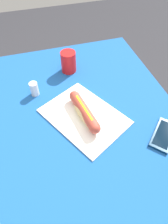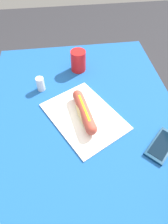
# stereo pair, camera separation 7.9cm
# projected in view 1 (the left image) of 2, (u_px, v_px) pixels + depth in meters

# --- Properties ---
(ground_plane) EXTENTS (6.00, 6.00, 0.00)m
(ground_plane) POSITION_uv_depth(u_px,v_px,m) (84.00, 186.00, 1.40)
(ground_plane) COLOR #2D2D33
(ground_plane) RESTS_ON ground
(dining_table) EXTENTS (1.07, 0.80, 0.77)m
(dining_table) POSITION_uv_depth(u_px,v_px,m) (85.00, 139.00, 0.93)
(dining_table) COLOR brown
(dining_table) RESTS_ON ground
(paper_wrapper) EXTENTS (0.40, 0.36, 0.01)m
(paper_wrapper) POSITION_uv_depth(u_px,v_px,m) (84.00, 116.00, 0.81)
(paper_wrapper) COLOR white
(paper_wrapper) RESTS_ON dining_table
(hot_dog) EXTENTS (0.22, 0.08, 0.05)m
(hot_dog) POSITION_uv_depth(u_px,v_px,m) (84.00, 111.00, 0.79)
(hot_dog) COLOR #E5BC75
(hot_dog) RESTS_ON paper_wrapper
(cell_phone) EXTENTS (0.15, 0.16, 0.01)m
(cell_phone) POSITION_uv_depth(u_px,v_px,m) (164.00, 135.00, 0.75)
(cell_phone) COLOR #0A2D4C
(cell_phone) RESTS_ON dining_table
(drinking_cup) EXTENTS (0.07, 0.07, 0.10)m
(drinking_cup) POSITION_uv_depth(u_px,v_px,m) (68.00, 62.00, 0.97)
(drinking_cup) COLOR red
(drinking_cup) RESTS_ON dining_table
(salt_shaker) EXTENTS (0.04, 0.04, 0.06)m
(salt_shaker) POSITION_uv_depth(u_px,v_px,m) (34.00, 89.00, 0.87)
(salt_shaker) COLOR silver
(salt_shaker) RESTS_ON dining_table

